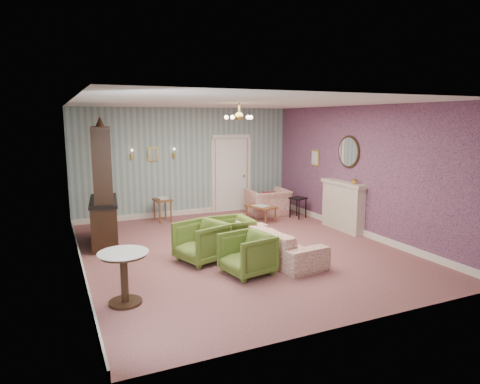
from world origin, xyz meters
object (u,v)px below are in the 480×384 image
olive_chair_c (231,233)px  fireplace (343,206)px  side_table_black (298,208)px  pedestal_table (124,278)px  coffee_table (261,214)px  olive_chair_a (247,252)px  olive_chair_b (201,240)px  dresser (102,183)px  wingback_chair (268,198)px  sofa_chintz (276,237)px

olive_chair_c → fireplace: (3.09, 0.52, 0.19)m
side_table_black → pedestal_table: pedestal_table is taller
olive_chair_c → fireplace: fireplace is taller
coffee_table → fireplace: bearing=-48.4°
olive_chair_a → coffee_table: size_ratio=0.97×
olive_chair_b → dresser: (-1.48, 1.91, 0.89)m
olive_chair_a → wingback_chair: wingback_chair is taller
olive_chair_a → olive_chair_c: bearing=159.2°
olive_chair_b → olive_chair_c: (0.71, 0.26, -0.02)m
olive_chair_b → dresser: bearing=-160.4°
olive_chair_c → side_table_black: bearing=127.3°
dresser → fireplace: (5.27, -1.12, -0.72)m
fireplace → side_table_black: 1.54m
olive_chair_c → coffee_table: size_ratio=0.97×
wingback_chair → pedestal_table: size_ratio=1.39×
olive_chair_a → fireplace: 3.73m
sofa_chintz → coffee_table: size_ratio=2.64×
fireplace → pedestal_table: bearing=-159.0°
olive_chair_b → fireplace: (3.80, 0.78, 0.17)m
sofa_chintz → fireplace: (2.44, 1.17, 0.17)m
olive_chair_b → sofa_chintz: size_ratio=0.39×
coffee_table → olive_chair_a: bearing=-120.6°
pedestal_table → dresser: bearing=87.9°
pedestal_table → olive_chair_b: bearing=38.9°
dresser → pedestal_table: (-0.11, -3.19, -0.91)m
dresser → olive_chair_a: bearing=-48.3°
olive_chair_a → side_table_black: (3.00, 3.20, -0.11)m
dresser → side_table_black: size_ratio=4.70×
olive_chair_a → dresser: size_ratio=0.30×
coffee_table → dresser: bearing=-173.8°
coffee_table → side_table_black: 1.07m
olive_chair_a → dresser: 3.57m
sofa_chintz → side_table_black: size_ratio=3.81×
wingback_chair → fireplace: (0.85, -2.14, 0.11)m
dresser → coffee_table: bearing=13.2°
dresser → fireplace: 5.44m
olive_chair_c → dresser: bearing=-125.4°
olive_chair_b → fireplace: fireplace is taller
side_table_black → olive_chair_c: bearing=-144.3°
olive_chair_c → olive_chair_a: bearing=-8.6°
olive_chair_c → sofa_chintz: bearing=46.5°
sofa_chintz → side_table_black: (2.14, 2.65, -0.14)m
coffee_table → wingback_chair: bearing=49.0°
olive_chair_a → side_table_black: olive_chair_a is taller
wingback_chair → fireplace: fireplace is taller
olive_chair_b → sofa_chintz: (1.35, -0.38, 0.00)m
olive_chair_a → dresser: dresser is taller
olive_chair_b → olive_chair_c: 0.75m
olive_chair_c → pedestal_table: bearing=-54.4°
olive_chair_b → dresser: 2.57m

